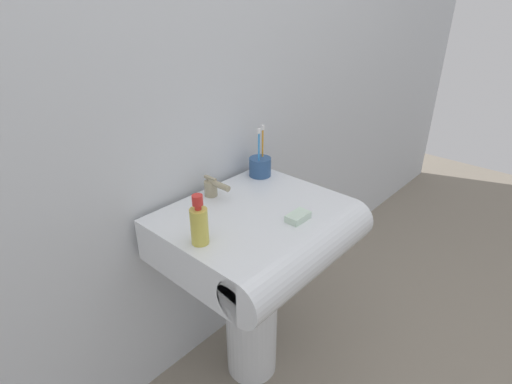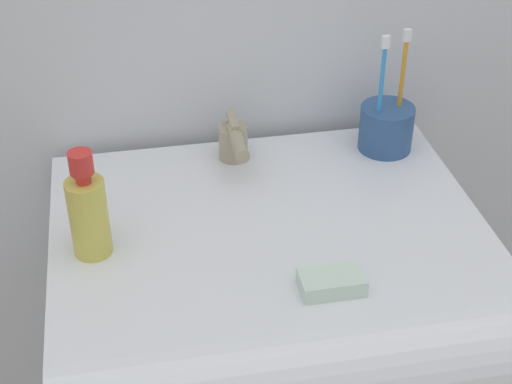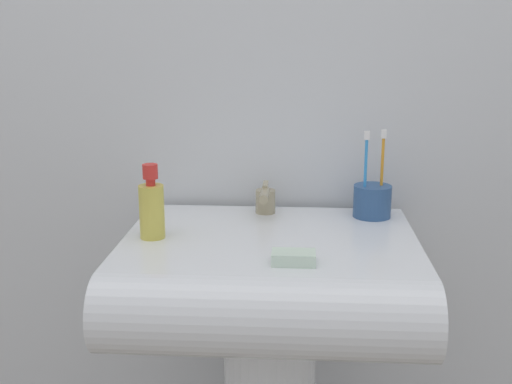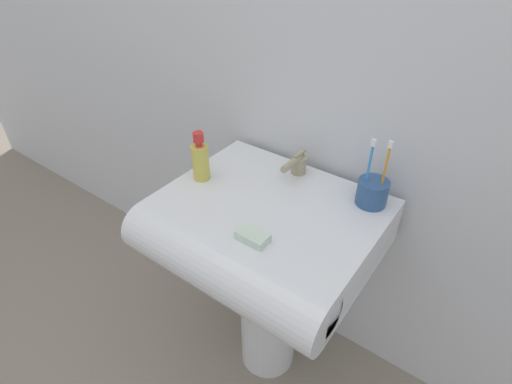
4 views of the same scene
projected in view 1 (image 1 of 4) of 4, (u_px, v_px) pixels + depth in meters
name	position (u px, v px, depth m)	size (l,w,h in m)	color
ground_plane	(252.00, 365.00, 1.73)	(6.00, 6.00, 0.00)	gray
wall_back	(189.00, 73.00, 1.35)	(5.00, 0.05, 2.40)	silver
sink_pedestal	(251.00, 311.00, 1.59)	(0.21, 0.21, 0.62)	white
sink_basin	(263.00, 234.00, 1.38)	(0.63, 0.55, 0.15)	white
faucet	(213.00, 187.00, 1.45)	(0.05, 0.12, 0.07)	tan
toothbrush_cup	(260.00, 166.00, 1.61)	(0.09, 0.09, 0.21)	#2D5184
soap_bottle	(199.00, 224.00, 1.17)	(0.05, 0.05, 0.16)	gold
bar_soap	(298.00, 217.00, 1.31)	(0.08, 0.05, 0.02)	silver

